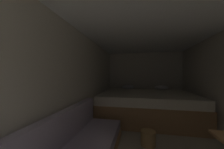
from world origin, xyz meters
name	(u,v)px	position (x,y,z in m)	size (l,w,h in m)	color
ground_plane	(151,144)	(0.00, 1.97, 0.00)	(7.01, 7.01, 0.00)	#A39984
wall_back	(144,80)	(0.00, 4.50, 1.04)	(2.75, 0.05, 2.07)	beige
wall_left	(81,85)	(-1.35, 1.97, 1.04)	(0.05, 5.01, 2.07)	beige
ceiling_slab	(151,27)	(0.00, 1.97, 2.10)	(2.75, 5.01, 0.05)	white
bed	(146,105)	(0.00, 3.43, 0.37)	(2.53, 2.02, 0.88)	#9E7247
wicker_basket	(148,138)	(-0.06, 1.93, 0.13)	(0.26, 0.26, 0.25)	olive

